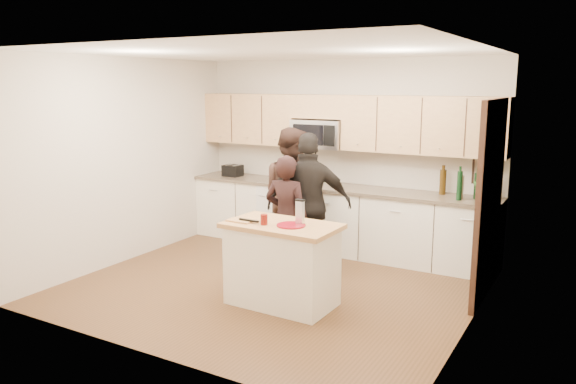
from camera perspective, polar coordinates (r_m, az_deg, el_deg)
The scene contains 21 objects.
floor at distance 6.73m, azimuth -1.51°, elevation -9.53°, with size 4.50×4.50×0.00m, color brown.
room_shell at distance 6.34m, azimuth -1.59°, elevation 5.28°, with size 4.52×4.02×2.71m.
back_cabinetry at distance 8.03m, azimuth 4.75°, elevation -2.66°, with size 4.50×0.66×0.94m.
upper_cabinetry at distance 7.94m, azimuth 5.57°, elevation 7.20°, with size 4.50×0.33×0.75m.
microwave at distance 8.06m, azimuth 3.20°, elevation 5.92°, with size 0.76×0.41×0.40m.
doorway at distance 6.49m, azimuth 19.90°, elevation -0.36°, with size 0.06×1.25×2.20m.
framed_picture at distance 7.57m, azimuth 19.32°, elevation 2.16°, with size 0.30×0.03×0.38m.
dish_towel at distance 8.23m, azimuth -1.77°, elevation 0.07°, with size 0.34×0.60×0.48m.
island at distance 6.07m, azimuth -0.61°, elevation -7.31°, with size 1.22×0.73×0.90m.
red_plate at distance 5.84m, azimuth 0.31°, elevation -3.40°, with size 0.30×0.30×0.02m, color maroon.
box_grater at distance 5.86m, azimuth 1.23°, elevation -1.96°, with size 0.10×0.06×0.26m.
drink_glass at distance 5.89m, azimuth -2.45°, elevation -2.81°, with size 0.08×0.08×0.11m, color #67120B.
cutting_board at distance 6.06m, azimuth -4.88°, elevation -2.92°, with size 0.28×0.16×0.02m, color tan.
tongs at distance 5.99m, azimuth -4.00°, elevation -2.89°, with size 0.24×0.03×0.02m, color black.
knife at distance 6.03m, azimuth -3.76°, elevation -2.85°, with size 0.22×0.02×0.01m, color silver.
toaster at distance 8.77m, azimuth -5.64°, elevation 2.18°, with size 0.27×0.23×0.18m.
bottle_cluster at distance 7.36m, azimuth 17.27°, elevation 0.84°, with size 0.56×0.35×0.42m.
orchid at distance 7.31m, azimuth 19.46°, elevation 1.22°, with size 0.29×0.23×0.52m, color #3C7F33.
woman_left at distance 6.81m, azimuth -0.16°, elevation -2.59°, with size 0.56×0.36×1.52m, color black.
woman_center at distance 7.53m, azimuth 0.36°, elevation -0.22°, with size 0.87×0.68×1.79m, color #301E18.
woman_right at distance 6.93m, azimuth 2.17°, elevation -1.27°, with size 1.04×0.43×1.78m, color black.
Camera 1 is at (3.28, -5.39, 2.36)m, focal length 35.00 mm.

